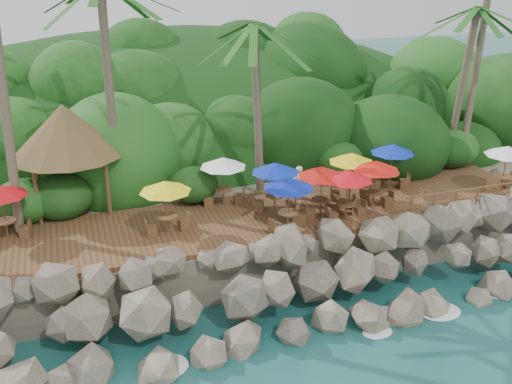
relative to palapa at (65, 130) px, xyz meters
name	(u,v)px	position (x,y,z in m)	size (l,w,h in m)	color
ground	(312,344)	(7.23, -9.58, -5.79)	(140.00, 140.00, 0.00)	#19514F
land_base	(201,168)	(7.23, 6.42, -4.74)	(32.00, 25.20, 2.10)	gray
jungle_hill	(176,147)	(7.23, 13.92, -5.79)	(44.80, 28.00, 15.40)	#143811
seawall	(291,287)	(7.23, -7.58, -4.64)	(29.00, 4.00, 2.30)	gray
terrace	(256,218)	(7.23, -3.58, -3.59)	(26.00, 5.00, 0.20)	brown
jungle_foliage	(205,190)	(7.23, 5.42, -5.79)	(44.00, 16.00, 12.00)	#143811
foam_line	(308,338)	(7.23, -9.28, -5.76)	(25.20, 0.80, 0.06)	white
palapa	(65,130)	(0.00, 0.00, 0.00)	(4.73, 4.73, 4.60)	brown
dining_clusters	(278,175)	(8.09, -3.84, -1.65)	(25.12, 5.24, 2.22)	brown
railing	(477,195)	(16.60, -5.93, -2.88)	(7.20, 0.10, 1.00)	brown
waiter	(298,185)	(9.43, -2.90, -2.61)	(0.64, 0.42, 1.76)	white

